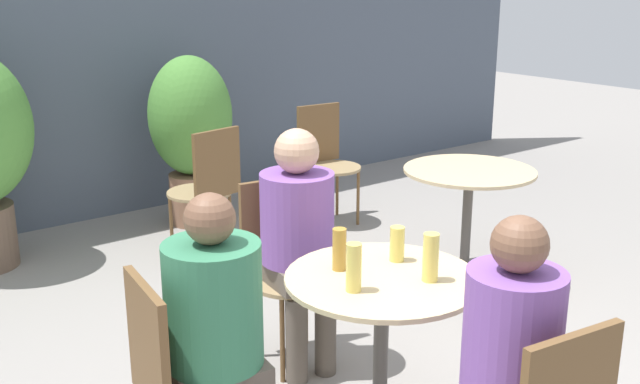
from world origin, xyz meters
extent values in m
cube|color=#4C5666|center=(0.00, 3.58, 1.50)|extent=(10.00, 0.06, 3.00)
cylinder|color=#514C47|center=(0.06, 0.01, 0.36)|extent=(0.06, 0.06, 0.69)
cylinder|color=#CCB284|center=(0.06, 0.01, 0.72)|extent=(0.77, 0.77, 0.02)
cylinder|color=#514C47|center=(1.59, 0.92, 0.01)|extent=(0.47, 0.47, 0.01)
cylinder|color=#514C47|center=(1.59, 0.92, 0.36)|extent=(0.06, 0.06, 0.69)
cylinder|color=#CCB284|center=(1.59, 0.92, 0.72)|extent=(0.80, 0.80, 0.02)
cylinder|color=#997F56|center=(0.16, 0.75, 0.44)|extent=(0.44, 0.44, 0.02)
cylinder|color=brown|center=(0.32, 0.87, 0.22)|extent=(0.02, 0.02, 0.43)
cylinder|color=brown|center=(0.04, 0.91, 0.22)|extent=(0.02, 0.02, 0.43)
cylinder|color=brown|center=(0.28, 0.59, 0.22)|extent=(0.02, 0.02, 0.43)
cylinder|color=brown|center=(0.00, 0.62, 0.22)|extent=(0.02, 0.02, 0.43)
cube|color=brown|center=(0.18, 0.94, 0.67)|extent=(0.37, 0.08, 0.45)
cube|color=brown|center=(-0.88, 0.14, 0.67)|extent=(0.08, 0.37, 0.45)
cylinder|color=#997F56|center=(1.65, 2.32, 0.44)|extent=(0.44, 0.44, 0.02)
cylinder|color=brown|center=(1.80, 2.45, 0.22)|extent=(0.02, 0.02, 0.43)
cylinder|color=brown|center=(1.52, 2.48, 0.22)|extent=(0.02, 0.02, 0.43)
cylinder|color=brown|center=(1.78, 2.17, 0.22)|extent=(0.02, 0.02, 0.43)
cylinder|color=brown|center=(1.50, 2.19, 0.22)|extent=(0.02, 0.02, 0.43)
cube|color=brown|center=(1.67, 2.52, 0.67)|extent=(0.37, 0.06, 0.45)
cylinder|color=#997F56|center=(0.52, 2.35, 0.44)|extent=(0.44, 0.44, 0.02)
cylinder|color=brown|center=(0.41, 2.18, 0.22)|extent=(0.02, 0.02, 0.43)
cylinder|color=brown|center=(0.69, 2.23, 0.22)|extent=(0.02, 0.02, 0.43)
cylinder|color=brown|center=(0.36, 2.46, 0.22)|extent=(0.02, 0.02, 0.43)
cylinder|color=brown|center=(0.64, 2.51, 0.22)|extent=(0.02, 0.02, 0.43)
cube|color=brown|center=(0.56, 2.15, 0.67)|extent=(0.37, 0.09, 0.45)
cylinder|color=brown|center=(0.06, 0.59, 0.21)|extent=(0.10, 0.10, 0.43)
cylinder|color=brown|center=(0.21, 0.57, 0.21)|extent=(0.10, 0.10, 0.43)
cube|color=brown|center=(0.15, 0.71, 0.50)|extent=(0.34, 0.37, 0.10)
cylinder|color=#7A4C9E|center=(0.15, 0.71, 0.77)|extent=(0.35, 0.35, 0.43)
sphere|color=tan|center=(0.15, 0.71, 1.09)|extent=(0.21, 0.21, 0.21)
cube|color=brown|center=(-0.64, 0.10, 0.50)|extent=(0.36, 0.33, 0.10)
cylinder|color=#337551|center=(-0.64, 0.10, 0.77)|extent=(0.34, 0.34, 0.44)
sphere|color=brown|center=(-0.64, 0.10, 1.08)|extent=(0.18, 0.18, 0.18)
cylinder|color=#7A4C9E|center=(-0.04, -0.69, 0.77)|extent=(0.31, 0.31, 0.46)
sphere|color=brown|center=(-0.04, -0.69, 1.09)|extent=(0.18, 0.18, 0.18)
cylinder|color=#DBC65B|center=(0.21, 0.10, 0.80)|extent=(0.06, 0.06, 0.15)
cylinder|color=#B28433|center=(-0.03, 0.17, 0.81)|extent=(0.06, 0.06, 0.17)
cylinder|color=#DBC65B|center=(-0.12, -0.03, 0.82)|extent=(0.06, 0.06, 0.19)
cylinder|color=#DBC65B|center=(0.17, -0.13, 0.82)|extent=(0.06, 0.06, 0.19)
cylinder|color=#93664C|center=(0.82, 2.98, 0.19)|extent=(0.37, 0.37, 0.39)
ellipsoid|color=#4C8938|center=(0.82, 2.98, 0.84)|extent=(0.63, 0.63, 0.90)
camera|label=1|loc=(-1.79, -1.98, 1.86)|focal=42.00mm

